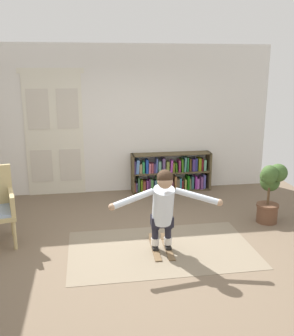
{
  "coord_description": "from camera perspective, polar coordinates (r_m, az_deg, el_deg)",
  "views": [
    {
      "loc": [
        -0.74,
        -5.03,
        2.47
      ],
      "look_at": [
        0.12,
        0.3,
        1.05
      ],
      "focal_mm": 41.32,
      "sensor_mm": 36.0,
      "label": 1
    }
  ],
  "objects": [
    {
      "name": "rug",
      "position": [
        5.51,
        2.14,
        -11.86
      ],
      "size": [
        2.56,
        1.55,
        0.01
      ],
      "primitive_type": "cube",
      "color": "#80725C",
      "rests_on": "ground"
    },
    {
      "name": "back_wall",
      "position": [
        7.73,
        -3.66,
        7.12
      ],
      "size": [
        6.0,
        0.1,
        2.9
      ],
      "primitive_type": "cube",
      "color": "silver",
      "rests_on": "ground"
    },
    {
      "name": "skis_pair",
      "position": [
        5.53,
        2.09,
        -11.54
      ],
      "size": [
        0.3,
        0.76,
        0.07
      ],
      "color": "brown",
      "rests_on": "rug"
    },
    {
      "name": "person_skier",
      "position": [
        5.11,
        2.43,
        -5.4
      ],
      "size": [
        1.46,
        0.56,
        1.13
      ],
      "color": "white",
      "rests_on": "skis_pair"
    },
    {
      "name": "double_door",
      "position": [
        7.69,
        -13.52,
        5.05
      ],
      "size": [
        1.22,
        0.05,
        2.45
      ],
      "color": "silver",
      "rests_on": "ground"
    },
    {
      "name": "potted_plant",
      "position": [
        6.52,
        17.73,
        -2.58
      ],
      "size": [
        0.45,
        0.49,
        0.98
      ],
      "color": "brown",
      "rests_on": "ground"
    },
    {
      "name": "bookshelf",
      "position": [
        7.9,
        3.38,
        -0.87
      ],
      "size": [
        1.62,
        0.3,
        0.78
      ],
      "color": "#4E422B",
      "rests_on": "ground"
    },
    {
      "name": "ground_plane",
      "position": [
        5.65,
        -0.75,
        -11.18
      ],
      "size": [
        7.2,
        7.2,
        0.0
      ],
      "primitive_type": "plane",
      "color": "brown"
    }
  ]
}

